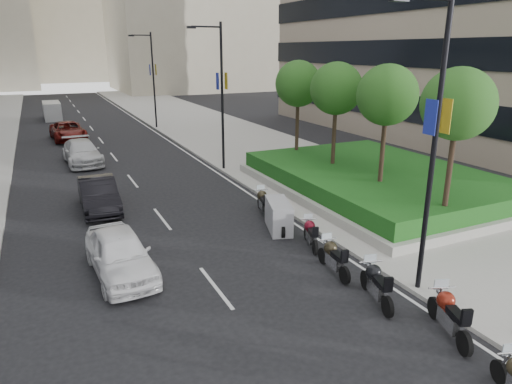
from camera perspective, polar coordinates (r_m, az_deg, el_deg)
ground at (r=12.84m, az=8.21°, el=-18.19°), size 160.00×160.00×0.00m
sidewalk_right at (r=42.05m, az=-4.08°, el=7.26°), size 10.00×100.00×0.15m
lane_edge at (r=40.47m, az=-11.12°, el=6.48°), size 0.12×100.00×0.01m
lane_centre at (r=39.55m, az=-18.45°, el=5.66°), size 0.12×100.00×0.01m
building_cream_centre at (r=129.35m, az=-23.37°, el=21.19°), size 30.00×24.00×38.00m
planter at (r=25.53m, az=14.75°, el=0.68°), size 10.00×14.00×0.40m
hedge at (r=25.37m, az=14.85°, el=1.98°), size 9.40×13.40×0.80m
tree_0 at (r=19.30m, az=23.93°, el=9.95°), size 2.80×2.80×6.30m
tree_1 at (r=22.12m, az=16.07°, el=11.51°), size 2.80×2.80×6.30m
tree_2 at (r=25.26m, az=10.01°, el=12.56°), size 2.80×2.80×6.30m
tree_3 at (r=28.61m, az=5.30°, el=13.28°), size 2.80×2.80×6.30m
lamp_post_0 at (r=14.16m, az=21.09°, el=6.60°), size 2.34×0.45×9.00m
lamp_post_1 at (r=28.55m, az=-4.57°, el=12.57°), size 2.34×0.45×9.00m
lamp_post_2 at (r=45.79m, az=-12.91°, el=13.99°), size 2.34×0.45×9.00m
motorcycle_1 at (r=13.74m, az=22.98°, el=-13.89°), size 1.04×2.22×1.15m
motorcycle_2 at (r=14.66m, az=14.79°, el=-11.03°), size 0.89×2.20×1.12m
motorcycle_3 at (r=16.11m, az=9.63°, el=-8.07°), size 0.72×2.17×1.08m
motorcycle_4 at (r=18.07m, az=6.85°, el=-5.19°), size 0.85×1.95×1.00m
motorcycle_5 at (r=19.51m, az=2.84°, el=-3.01°), size 1.46×2.29×1.29m
motorcycle_6 at (r=21.49m, az=0.87°, el=-1.25°), size 0.79×2.10×1.06m
car_a at (r=16.37m, az=-16.65°, el=-7.38°), size 2.11×4.69×1.56m
car_b at (r=23.17m, az=-19.09°, el=-0.30°), size 1.74×4.75×1.55m
car_c at (r=33.21m, az=-20.93°, el=4.67°), size 2.48×5.49×1.56m
car_d at (r=42.54m, az=-22.44°, el=7.07°), size 2.93×5.73×1.55m
delivery_van at (r=55.84m, az=-24.11°, el=9.16°), size 1.77×4.55×1.90m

